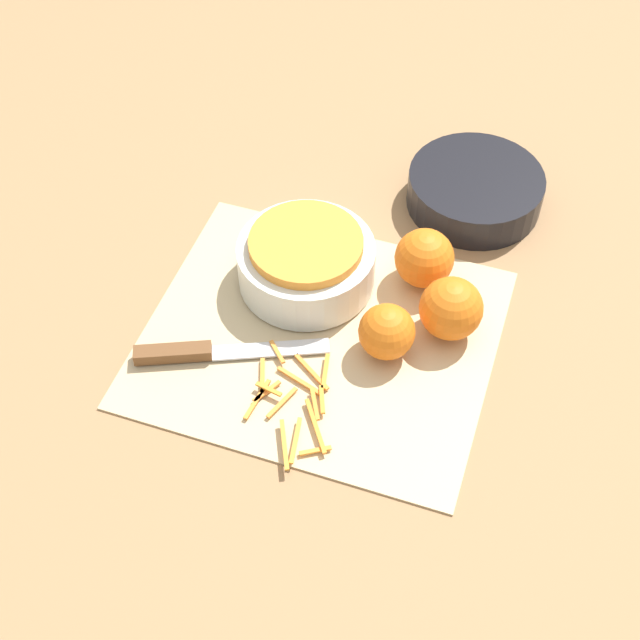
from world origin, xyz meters
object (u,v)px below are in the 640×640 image
at_px(bowl_speckled, 306,261).
at_px(knife, 197,352).
at_px(orange_right, 424,258).
at_px(orange_back, 387,332).
at_px(orange_left, 451,309).
at_px(bowl_dark, 475,190).

height_order(bowl_speckled, knife, bowl_speckled).
bearing_deg(knife, bowl_speckled, 38.35).
height_order(orange_right, orange_back, orange_right).
height_order(bowl_speckled, orange_right, orange_right).
bearing_deg(knife, orange_left, 2.75).
xyz_separation_m(bowl_dark, orange_back, (-0.04, -0.29, 0.01)).
height_order(orange_left, orange_back, orange_left).
xyz_separation_m(orange_left, orange_right, (-0.05, 0.07, -0.00)).
distance_m(bowl_speckled, orange_right, 0.15).
bearing_deg(orange_left, knife, -153.66).
bearing_deg(orange_left, orange_right, 125.86).
distance_m(bowl_speckled, knife, 0.18).
height_order(orange_left, orange_right, orange_left).
xyz_separation_m(bowl_speckled, orange_back, (0.13, -0.08, -0.00)).
xyz_separation_m(orange_left, orange_back, (-0.06, -0.06, -0.00)).
relative_size(bowl_dark, orange_right, 2.45).
xyz_separation_m(bowl_speckled, orange_right, (0.14, 0.05, 0.00)).
bearing_deg(orange_right, orange_back, -95.82).
bearing_deg(orange_back, orange_right, 84.18).
relative_size(bowl_dark, orange_left, 2.39).
xyz_separation_m(bowl_dark, knife, (-0.26, -0.37, -0.01)).
bearing_deg(orange_right, knife, -137.28).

